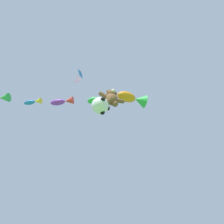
{
  "coord_description": "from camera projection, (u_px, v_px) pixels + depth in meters",
  "views": [
    {
      "loc": [
        -2.03,
        1.82,
        1.37
      ],
      "look_at": [
        -0.12,
        6.63,
        10.11
      ],
      "focal_mm": 28.0,
      "sensor_mm": 36.0,
      "label": 1
    }
  ],
  "objects": [
    {
      "name": "fish_kite_emerald",
      "position": [
        99.0,
        99.0,
        13.63
      ],
      "size": [
        1.7,
        1.42,
        0.69
      ],
      "color": "green"
    },
    {
      "name": "fish_kite_tangerine",
      "position": [
        133.0,
        99.0,
        14.49
      ],
      "size": [
        2.52,
        1.23,
        1.11
      ],
      "color": "orange"
    },
    {
      "name": "fish_kite_cobalt",
      "position": [
        34.0,
        102.0,
        13.99
      ],
      "size": [
        1.44,
        1.11,
        0.47
      ],
      "color": "blue"
    },
    {
      "name": "fish_kite_violet",
      "position": [
        63.0,
        102.0,
        13.95
      ],
      "size": [
        1.88,
        1.41,
        0.62
      ],
      "color": "purple"
    },
    {
      "name": "soccer_ball_kite",
      "position": [
        100.0,
        106.0,
        10.67
      ],
      "size": [
        1.17,
        1.17,
        1.08
      ],
      "color": "white"
    },
    {
      "name": "teddy_bear_kite",
      "position": [
        112.0,
        98.0,
        12.09
      ],
      "size": [
        1.9,
        0.84,
        1.92
      ],
      "color": "brown"
    },
    {
      "name": "diamond_kite",
      "position": [
        80.0,
        75.0,
        14.64
      ],
      "size": [
        0.64,
        0.65,
        2.8
      ],
      "color": "blue"
    }
  ]
}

